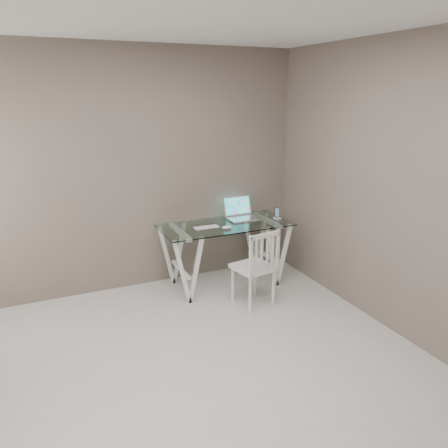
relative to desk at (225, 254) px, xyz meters
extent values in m
plane|color=#B3B0AB|center=(-0.97, -1.83, -0.38)|extent=(4.50, 4.50, 0.00)
cube|color=white|center=(-0.97, -1.83, 2.32)|extent=(4.00, 4.50, 0.02)
cube|color=#675951|center=(-0.97, 0.42, 0.97)|extent=(4.00, 0.02, 2.70)
cube|color=#675951|center=(1.03, -1.83, 0.97)|extent=(0.02, 4.50, 2.70)
cube|color=silver|center=(0.00, 0.00, 0.36)|extent=(1.50, 0.70, 0.01)
cube|color=silver|center=(-0.55, 0.00, -0.02)|extent=(0.24, 0.62, 0.72)
cube|color=silver|center=(0.55, 0.00, -0.02)|extent=(0.24, 0.62, 0.72)
cube|color=silver|center=(0.07, -0.56, 0.03)|extent=(0.45, 0.45, 0.04)
cylinder|color=silver|center=(-0.05, -0.75, -0.19)|extent=(0.03, 0.03, 0.40)
cylinder|color=silver|center=(0.25, -0.69, -0.19)|extent=(0.03, 0.03, 0.40)
cylinder|color=silver|center=(-0.11, -0.44, -0.19)|extent=(0.03, 0.03, 0.40)
cylinder|color=silver|center=(0.20, -0.38, -0.19)|extent=(0.03, 0.03, 0.40)
cube|color=silver|center=(0.10, -0.74, 0.25)|extent=(0.39, 0.09, 0.43)
cube|color=silver|center=(0.28, 0.09, 0.37)|extent=(0.36, 0.25, 0.02)
cube|color=#19D899|center=(0.28, 0.25, 0.49)|extent=(0.36, 0.08, 0.23)
cube|color=silver|center=(-0.25, -0.04, 0.37)|extent=(0.30, 0.13, 0.01)
ellipsoid|color=white|center=(-0.05, -0.17, 0.38)|extent=(0.11, 0.07, 0.04)
cube|color=white|center=(0.66, -0.05, 0.37)|extent=(0.07, 0.07, 0.02)
cube|color=black|center=(0.66, -0.04, 0.44)|extent=(0.06, 0.03, 0.12)
camera|label=1|loc=(-1.99, -4.36, 1.82)|focal=35.00mm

